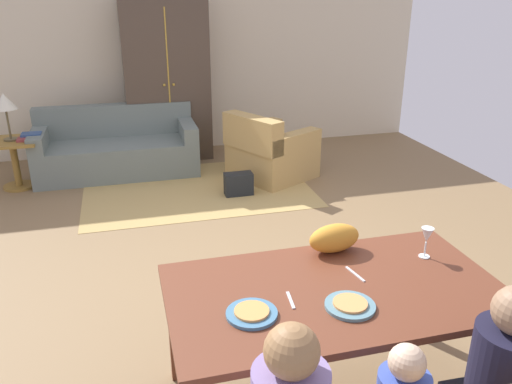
% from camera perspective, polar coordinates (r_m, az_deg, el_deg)
% --- Properties ---
extents(ground_plane, '(7.14, 6.28, 0.02)m').
position_cam_1_polar(ground_plane, '(4.85, -3.57, -5.77)').
color(ground_plane, olive).
extents(back_wall, '(7.14, 0.10, 2.70)m').
position_cam_1_polar(back_wall, '(7.51, -8.85, 14.80)').
color(back_wall, beige).
rests_on(back_wall, ground_plane).
extents(dining_table, '(1.76, 0.97, 0.76)m').
position_cam_1_polar(dining_table, '(2.81, 8.68, -11.65)').
color(dining_table, brown).
rests_on(dining_table, ground_plane).
extents(plate_near_man, '(0.25, 0.25, 0.02)m').
position_cam_1_polar(plate_near_man, '(2.54, -0.48, -13.28)').
color(plate_near_man, teal).
rests_on(plate_near_man, dining_table).
extents(pizza_near_man, '(0.17, 0.17, 0.01)m').
position_cam_1_polar(pizza_near_man, '(2.53, -0.48, -13.00)').
color(pizza_near_man, '#D9914A').
rests_on(pizza_near_man, plate_near_man).
extents(plate_near_child, '(0.25, 0.25, 0.02)m').
position_cam_1_polar(plate_near_child, '(2.64, 10.33, -12.25)').
color(plate_near_child, slate).
rests_on(plate_near_child, dining_table).
extents(pizza_near_child, '(0.17, 0.17, 0.01)m').
position_cam_1_polar(pizza_near_child, '(2.63, 10.35, -11.98)').
color(pizza_near_child, '#E09350').
rests_on(pizza_near_child, plate_near_child).
extents(wine_glass, '(0.07, 0.07, 0.19)m').
position_cam_1_polar(wine_glass, '(3.13, 18.33, -4.68)').
color(wine_glass, silver).
rests_on(wine_glass, dining_table).
extents(fork, '(0.03, 0.15, 0.01)m').
position_cam_1_polar(fork, '(2.65, 3.84, -11.82)').
color(fork, silver).
rests_on(fork, dining_table).
extents(knife, '(0.04, 0.17, 0.01)m').
position_cam_1_polar(knife, '(2.91, 10.88, -8.88)').
color(knife, silver).
rests_on(knife, dining_table).
extents(cat, '(0.34, 0.20, 0.17)m').
position_cam_1_polar(cat, '(3.09, 8.63, -5.05)').
color(cat, orange).
rests_on(cat, dining_table).
extents(area_rug, '(2.60, 1.80, 0.01)m').
position_cam_1_polar(area_rug, '(6.14, -6.49, 0.38)').
color(area_rug, tan).
rests_on(area_rug, ground_plane).
extents(couch, '(1.97, 0.86, 0.82)m').
position_cam_1_polar(couch, '(6.81, -15.08, 4.56)').
color(couch, slate).
rests_on(couch, ground_plane).
extents(armchair, '(1.16, 1.15, 0.82)m').
position_cam_1_polar(armchair, '(6.38, 1.49, 4.35)').
color(armchair, tan).
rests_on(armchair, ground_plane).
extents(armoire, '(1.10, 0.59, 2.10)m').
position_cam_1_polar(armoire, '(7.15, -9.82, 11.97)').
color(armoire, '#493B2F').
rests_on(armoire, ground_plane).
extents(side_table, '(0.56, 0.56, 0.58)m').
position_cam_1_polar(side_table, '(6.65, -25.11, 3.52)').
color(side_table, olive).
rests_on(side_table, ground_plane).
extents(table_lamp, '(0.26, 0.26, 0.54)m').
position_cam_1_polar(table_lamp, '(6.51, -25.99, 8.79)').
color(table_lamp, brown).
rests_on(table_lamp, side_table).
extents(book_lower, '(0.22, 0.16, 0.03)m').
position_cam_1_polar(book_lower, '(6.52, -23.91, 5.36)').
color(book_lower, brown).
rests_on(book_lower, side_table).
extents(book_upper, '(0.22, 0.16, 0.03)m').
position_cam_1_polar(book_upper, '(6.61, -23.55, 5.87)').
color(book_upper, '#324D7C').
rests_on(book_upper, book_lower).
extents(handbag, '(0.32, 0.16, 0.26)m').
position_cam_1_polar(handbag, '(5.89, -1.93, 0.88)').
color(handbag, black).
rests_on(handbag, ground_plane).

